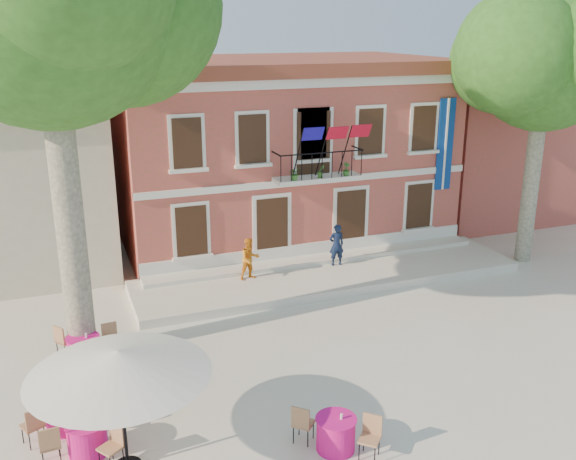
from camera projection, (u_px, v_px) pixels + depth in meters
The scene contains 12 objects.
ground at pixel (327, 343), 18.60m from camera, with size 90.00×90.00×0.00m, color beige.
main_building at pixel (276, 149), 27.01m from camera, with size 13.50×9.59×7.50m.
neighbor_east at pixel (495, 141), 32.11m from camera, with size 9.40×9.40×6.40m.
terrace at pixel (329, 276), 23.15m from camera, with size 14.00×3.40×0.30m, color silver.
plane_tree_east at pixel (546, 59), 22.81m from camera, with size 5.24×5.24×10.30m.
patio_umbrella at pixel (119, 363), 12.62m from camera, with size 3.67×3.67×2.73m.
pedestrian_navy at pixel (336, 245), 23.52m from camera, with size 0.57×0.38×1.57m, color #101B36.
pedestrian_orange at pixel (250, 259), 22.23m from camera, with size 0.72×0.56×1.49m, color orange.
cafe_table_0 at pixel (87, 436), 13.68m from camera, with size 1.69×1.87×0.95m.
cafe_table_1 at pixel (336, 432), 13.83m from camera, with size 1.69×1.62×0.95m.
cafe_table_2 at pixel (64, 412), 14.53m from camera, with size 1.91×1.21×0.95m.
cafe_table_3 at pixel (84, 349), 17.38m from camera, with size 1.71×1.86×0.95m.
Camera 1 is at (-6.95, -15.23, 8.83)m, focal length 40.00 mm.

